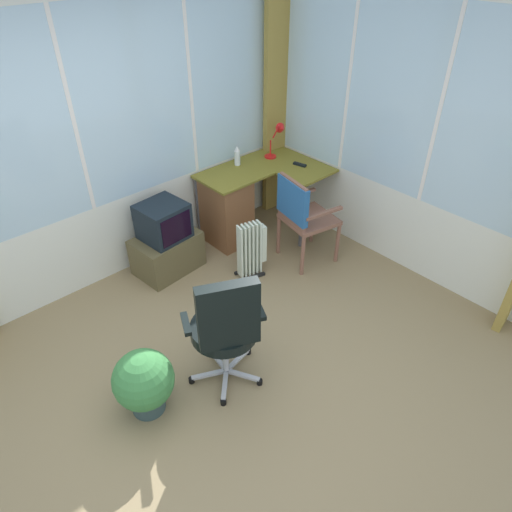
{
  "coord_description": "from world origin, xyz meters",
  "views": [
    {
      "loc": [
        -1.4,
        -1.81,
        2.95
      ],
      "look_at": [
        0.71,
        0.5,
        0.67
      ],
      "focal_mm": 32.57,
      "sensor_mm": 36.0,
      "label": 1
    }
  ],
  "objects_px": {
    "desk": "(231,206)",
    "spray_bottle": "(237,156)",
    "wooden_armchair": "(300,210)",
    "tv_remote": "(300,164)",
    "tv_on_stand": "(166,242)",
    "space_heater": "(252,249)",
    "potted_plant": "(144,382)",
    "office_chair": "(226,326)",
    "desk_lamp": "(279,135)"
  },
  "relations": [
    {
      "from": "desk_lamp",
      "to": "tv_remote",
      "type": "distance_m",
      "value": 0.4
    },
    {
      "from": "wooden_armchair",
      "to": "office_chair",
      "type": "bearing_deg",
      "value": -154.28
    },
    {
      "from": "spray_bottle",
      "to": "office_chair",
      "type": "height_order",
      "value": "office_chair"
    },
    {
      "from": "office_chair",
      "to": "space_heater",
      "type": "bearing_deg",
      "value": 40.37
    },
    {
      "from": "spray_bottle",
      "to": "potted_plant",
      "type": "relative_size",
      "value": 0.4
    },
    {
      "from": "tv_remote",
      "to": "space_heater",
      "type": "relative_size",
      "value": 0.25
    },
    {
      "from": "tv_remote",
      "to": "spray_bottle",
      "type": "relative_size",
      "value": 0.69
    },
    {
      "from": "wooden_armchair",
      "to": "potted_plant",
      "type": "relative_size",
      "value": 1.79
    },
    {
      "from": "office_chair",
      "to": "potted_plant",
      "type": "height_order",
      "value": "office_chair"
    },
    {
      "from": "desk",
      "to": "space_heater",
      "type": "distance_m",
      "value": 0.71
    },
    {
      "from": "tv_on_stand",
      "to": "desk",
      "type": "bearing_deg",
      "value": -0.23
    },
    {
      "from": "tv_remote",
      "to": "spray_bottle",
      "type": "height_order",
      "value": "spray_bottle"
    },
    {
      "from": "desk",
      "to": "potted_plant",
      "type": "bearing_deg",
      "value": -145.42
    },
    {
      "from": "space_heater",
      "to": "desk_lamp",
      "type": "bearing_deg",
      "value": 33.39
    },
    {
      "from": "space_heater",
      "to": "potted_plant",
      "type": "xyz_separation_m",
      "value": [
        -1.64,
        -0.67,
        -0.01
      ]
    },
    {
      "from": "desk",
      "to": "office_chair",
      "type": "height_order",
      "value": "office_chair"
    },
    {
      "from": "office_chair",
      "to": "potted_plant",
      "type": "relative_size",
      "value": 2.0
    },
    {
      "from": "desk_lamp",
      "to": "space_heater",
      "type": "height_order",
      "value": "desk_lamp"
    },
    {
      "from": "tv_remote",
      "to": "potted_plant",
      "type": "relative_size",
      "value": 0.28
    },
    {
      "from": "potted_plant",
      "to": "desk_lamp",
      "type": "bearing_deg",
      "value": 26.77
    },
    {
      "from": "desk",
      "to": "tv_remote",
      "type": "height_order",
      "value": "tv_remote"
    },
    {
      "from": "tv_remote",
      "to": "potted_plant",
      "type": "distance_m",
      "value": 2.87
    },
    {
      "from": "desk",
      "to": "desk_lamp",
      "type": "bearing_deg",
      "value": 0.47
    },
    {
      "from": "wooden_armchair",
      "to": "tv_on_stand",
      "type": "bearing_deg",
      "value": 143.71
    },
    {
      "from": "tv_remote",
      "to": "potted_plant",
      "type": "xyz_separation_m",
      "value": [
        -2.64,
        -1.01,
        -0.49
      ]
    },
    {
      "from": "tv_on_stand",
      "to": "space_heater",
      "type": "distance_m",
      "value": 0.87
    },
    {
      "from": "wooden_armchair",
      "to": "space_heater",
      "type": "height_order",
      "value": "wooden_armchair"
    },
    {
      "from": "tv_on_stand",
      "to": "wooden_armchair",
      "type": "bearing_deg",
      "value": -36.29
    },
    {
      "from": "tv_remote",
      "to": "spray_bottle",
      "type": "bearing_deg",
      "value": 123.62
    },
    {
      "from": "tv_remote",
      "to": "space_heater",
      "type": "distance_m",
      "value": 1.16
    },
    {
      "from": "wooden_armchair",
      "to": "tv_on_stand",
      "type": "distance_m",
      "value": 1.37
    },
    {
      "from": "wooden_armchair",
      "to": "tv_remote",
      "type": "bearing_deg",
      "value": 44.03
    },
    {
      "from": "potted_plant",
      "to": "office_chair",
      "type": "bearing_deg",
      "value": -20.69
    },
    {
      "from": "space_heater",
      "to": "potted_plant",
      "type": "relative_size",
      "value": 1.13
    },
    {
      "from": "tv_on_stand",
      "to": "potted_plant",
      "type": "height_order",
      "value": "tv_on_stand"
    },
    {
      "from": "space_heater",
      "to": "tv_on_stand",
      "type": "bearing_deg",
      "value": 131.38
    },
    {
      "from": "spray_bottle",
      "to": "potted_plant",
      "type": "distance_m",
      "value": 2.67
    },
    {
      "from": "wooden_armchair",
      "to": "desk",
      "type": "bearing_deg",
      "value": 106.33
    },
    {
      "from": "space_heater",
      "to": "desk",
      "type": "bearing_deg",
      "value": 66.87
    },
    {
      "from": "tv_on_stand",
      "to": "potted_plant",
      "type": "bearing_deg",
      "value": -128.86
    },
    {
      "from": "tv_remote",
      "to": "spray_bottle",
      "type": "xyz_separation_m",
      "value": [
        -0.49,
        0.47,
        0.09
      ]
    },
    {
      "from": "office_chair",
      "to": "tv_on_stand",
      "type": "distance_m",
      "value": 1.64
    },
    {
      "from": "desk",
      "to": "spray_bottle",
      "type": "height_order",
      "value": "spray_bottle"
    },
    {
      "from": "desk",
      "to": "office_chair",
      "type": "bearing_deg",
      "value": -130.77
    },
    {
      "from": "office_chair",
      "to": "potted_plant",
      "type": "bearing_deg",
      "value": 159.31
    },
    {
      "from": "tv_remote",
      "to": "office_chair",
      "type": "distance_m",
      "value": 2.4
    },
    {
      "from": "tv_remote",
      "to": "office_chair",
      "type": "xyz_separation_m",
      "value": [
        -2.05,
        -1.23,
        -0.17
      ]
    },
    {
      "from": "spray_bottle",
      "to": "desk",
      "type": "bearing_deg",
      "value": -146.46
    },
    {
      "from": "wooden_armchair",
      "to": "office_chair",
      "type": "xyz_separation_m",
      "value": [
        -1.56,
        -0.75,
        0.0
      ]
    },
    {
      "from": "tv_remote",
      "to": "desk",
      "type": "bearing_deg",
      "value": 144.24
    }
  ]
}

